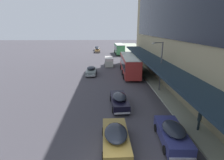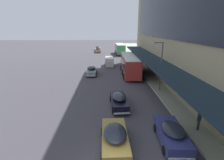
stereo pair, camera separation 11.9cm
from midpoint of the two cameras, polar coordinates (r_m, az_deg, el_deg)
transit_bus_kerbside_front at (r=32.29m, az=5.92°, el=5.30°), size 2.99×11.46×3.43m
transit_bus_kerbside_rear at (r=57.80m, az=2.65°, el=10.28°), size 2.99×9.36×3.28m
sedan_trailing_near at (r=62.54m, az=-4.54°, el=9.72°), size 1.95×4.85×1.60m
sedan_lead_mid at (r=13.06m, az=1.21°, el=-18.27°), size 1.99×4.85×1.59m
sedan_second_mid at (r=14.23m, az=19.13°, el=-16.16°), size 2.10×4.73×1.53m
sedan_oncoming_rear at (r=19.06m, az=2.49°, el=-6.54°), size 1.94×4.98×1.53m
sedan_second_near at (r=32.22m, az=-6.61°, el=3.06°), size 1.92×4.64×1.53m
sedan_oncoming_front at (r=68.48m, az=-4.72°, el=10.28°), size 2.06×4.88×1.52m
vw_van at (r=39.49m, az=-0.82°, el=6.18°), size 1.96×4.58×1.96m
pedestrian_at_kerb at (r=16.22m, az=26.80°, el=-11.17°), size 0.45×0.49×1.86m
street_lamp at (r=23.54m, az=15.53°, el=5.41°), size 1.50×0.28×6.42m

